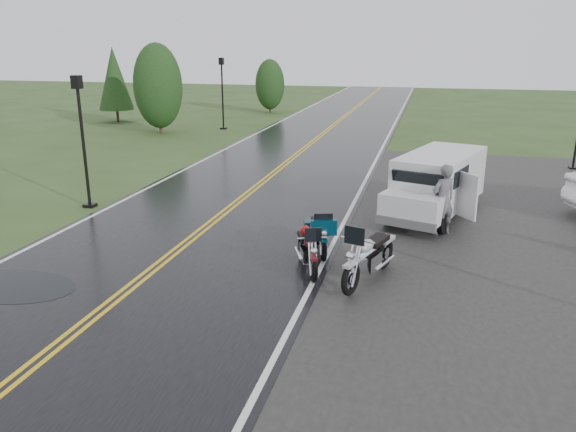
% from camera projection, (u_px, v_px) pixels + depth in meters
% --- Properties ---
extents(ground, '(120.00, 120.00, 0.00)m').
position_uv_depth(ground, '(151.00, 273.00, 13.06)').
color(ground, '#2D471E').
rests_on(ground, ground).
extents(road, '(8.00, 100.00, 0.04)m').
position_uv_depth(road, '(269.00, 177.00, 22.32)').
color(road, black).
rests_on(road, ground).
extents(motorcycle_red, '(1.46, 2.18, 1.21)m').
position_uv_depth(motorcycle_red, '(314.00, 259.00, 12.26)').
color(motorcycle_red, '#5C0A13').
rests_on(motorcycle_red, ground).
extents(motorcycle_teal, '(1.33, 2.13, 1.18)m').
position_uv_depth(motorcycle_teal, '(324.00, 240.00, 13.45)').
color(motorcycle_teal, '#052D3E').
rests_on(motorcycle_teal, ground).
extents(motorcycle_silver, '(1.61, 2.61, 1.45)m').
position_uv_depth(motorcycle_silver, '(351.00, 265.00, 11.58)').
color(motorcycle_silver, '#A9ABB1').
rests_on(motorcycle_silver, ground).
extents(van_white, '(3.35, 5.32, 1.96)m').
position_uv_depth(van_white, '(392.00, 193.00, 16.19)').
color(van_white, silver).
rests_on(van_white, ground).
extents(person_at_van, '(0.86, 0.82, 1.97)m').
position_uv_depth(person_at_van, '(443.00, 201.00, 15.36)').
color(person_at_van, '#535258').
rests_on(person_at_van, ground).
extents(lamp_post_near_left, '(0.36, 0.36, 4.23)m').
position_uv_depth(lamp_post_near_left, '(83.00, 143.00, 17.71)').
color(lamp_post_near_left, black).
rests_on(lamp_post_near_left, ground).
extents(lamp_post_far_left, '(0.37, 0.37, 4.35)m').
position_uv_depth(lamp_post_far_left, '(222.00, 94.00, 34.34)').
color(lamp_post_far_left, black).
rests_on(lamp_post_far_left, ground).
extents(tree_left_mid, '(2.84, 2.84, 4.43)m').
position_uv_depth(tree_left_mid, '(159.00, 95.00, 32.73)').
color(tree_left_mid, '#1E3D19').
rests_on(tree_left_mid, ground).
extents(tree_left_far, '(2.22, 2.22, 3.42)m').
position_uv_depth(tree_left_far, '(270.00, 90.00, 42.87)').
color(tree_left_far, '#1E3D19').
rests_on(tree_left_far, ground).
extents(pine_left_far, '(2.31, 2.31, 4.81)m').
position_uv_depth(pine_left_far, '(115.00, 86.00, 37.42)').
color(pine_left_far, '#1E3D19').
rests_on(pine_left_far, ground).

